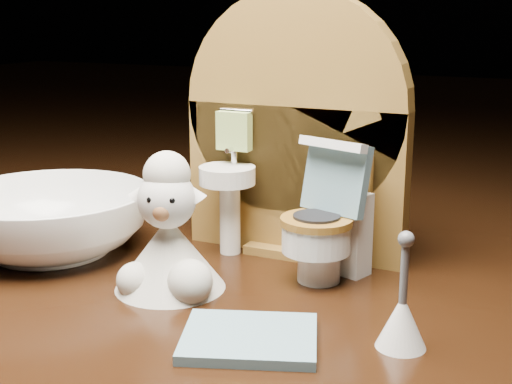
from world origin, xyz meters
TOP-DOWN VIEW (x-y plane):
  - backdrop_panel at (-0.00, 0.06)m, footprint 0.13×0.05m
  - toy_toilet at (0.03, 0.03)m, footprint 0.04×0.05m
  - bath_mat at (0.03, -0.05)m, footprint 0.07×0.06m
  - toilet_brush at (0.09, -0.03)m, footprint 0.02×0.02m
  - plush_lamb at (-0.03, -0.02)m, footprint 0.06×0.06m
  - ceramic_bowl at (-0.13, 0.00)m, footprint 0.15×0.15m

SIDE VIEW (x-z plane):
  - bath_mat at x=0.03m, z-range 0.00..0.00m
  - toilet_brush at x=0.09m, z-range -0.01..0.04m
  - ceramic_bowl at x=-0.13m, z-range 0.00..0.04m
  - plush_lamb at x=-0.03m, z-range -0.01..0.06m
  - toy_toilet at x=0.03m, z-range -0.01..0.06m
  - backdrop_panel at x=0.00m, z-range -0.01..0.14m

